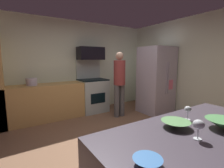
% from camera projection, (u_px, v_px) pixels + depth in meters
% --- Properties ---
extents(ground_plane, '(5.20, 4.80, 0.02)m').
position_uv_depth(ground_plane, '(115.00, 145.00, 2.90)').
color(ground_plane, brown).
extents(wall_back, '(5.20, 0.12, 2.60)m').
position_uv_depth(wall_back, '(70.00, 67.00, 4.66)').
color(wall_back, silver).
rests_on(wall_back, ground).
extents(wall_right, '(0.12, 4.80, 2.60)m').
position_uv_depth(wall_right, '(199.00, 68.00, 4.07)').
color(wall_right, silver).
rests_on(wall_right, ground).
extents(lower_cabinet_run, '(2.40, 0.60, 0.90)m').
position_uv_depth(lower_cabinet_run, '(40.00, 103.00, 4.00)').
color(lower_cabinet_run, tan).
rests_on(lower_cabinet_run, ground).
extents(oven_range, '(0.76, 0.65, 1.51)m').
position_uv_depth(oven_range, '(93.00, 94.00, 4.76)').
color(oven_range, '#B4C3B7').
rests_on(oven_range, ground).
extents(microwave, '(0.74, 0.38, 0.36)m').
position_uv_depth(microwave, '(91.00, 53.00, 4.65)').
color(microwave, black).
rests_on(microwave, oven_range).
extents(refrigerator, '(0.83, 0.79, 1.86)m').
position_uv_depth(refrigerator, '(156.00, 80.00, 4.62)').
color(refrigerator, '#B8B0BE').
rests_on(refrigerator, ground).
extents(person_cook, '(0.31, 0.30, 1.70)m').
position_uv_depth(person_cook, '(119.00, 81.00, 4.24)').
color(person_cook, '#565656').
rests_on(person_cook, ground).
extents(mixing_bowl_large, '(0.28, 0.28, 0.08)m').
position_uv_depth(mixing_bowl_large, '(222.00, 124.00, 1.43)').
color(mixing_bowl_large, '#569956').
rests_on(mixing_bowl_large, counter_island).
extents(mixing_bowl_small, '(0.18, 0.18, 0.04)m').
position_uv_depth(mixing_bowl_small, '(148.00, 162.00, 0.93)').
color(mixing_bowl_small, '#3B75BB').
rests_on(mixing_bowl_small, counter_island).
extents(mixing_bowl_prep, '(0.26, 0.26, 0.06)m').
position_uv_depth(mixing_bowl_prep, '(176.00, 124.00, 1.46)').
color(mixing_bowl_prep, '#629959').
rests_on(mixing_bowl_prep, counter_island).
extents(wine_glass_near, '(0.08, 0.08, 0.16)m').
position_uv_depth(wine_glass_near, '(199.00, 125.00, 1.22)').
color(wine_glass_near, silver).
rests_on(wine_glass_near, counter_island).
extents(wine_glass_mid, '(0.07, 0.07, 0.14)m').
position_uv_depth(wine_glass_mid, '(188.00, 110.00, 1.63)').
color(wine_glass_mid, silver).
rests_on(wine_glass_mid, counter_island).
extents(stock_pot, '(0.25, 0.25, 0.18)m').
position_uv_depth(stock_pot, '(32.00, 82.00, 3.84)').
color(stock_pot, silver).
rests_on(stock_pot, lower_cabinet_run).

